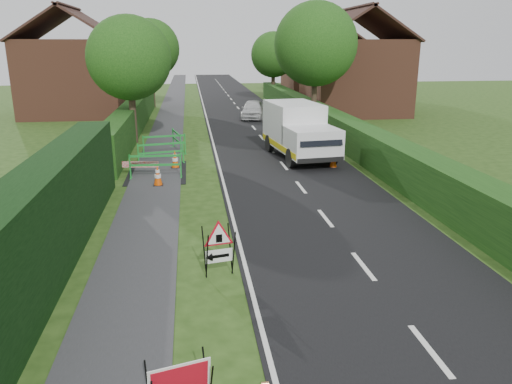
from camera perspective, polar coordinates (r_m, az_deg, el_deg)
ground at (r=11.08m, az=1.40°, el=-11.44°), size 120.00×120.00×0.00m
road_surface at (r=45.14m, az=-2.38°, el=9.96°), size 6.00×90.00×0.02m
footpath at (r=44.98m, az=-9.48°, el=9.73°), size 2.00×90.00×0.02m
hedge_west_near at (r=11.50m, az=-24.63°, el=-11.97°), size 1.10×18.00×2.50m
hedge_west_far at (r=32.27m, az=-13.68°, el=6.84°), size 1.00×24.00×1.80m
hedge_east at (r=27.39m, az=9.73°, el=5.39°), size 1.20×50.00×1.50m
house_west at (r=40.62m, az=-20.02°, el=12.36°), size 7.50×7.40×7.88m
house_east_a at (r=39.76m, az=11.15°, el=12.96°), size 7.50×7.40×7.88m
house_east_b at (r=53.46m, az=7.36°, el=13.98°), size 7.50×7.40×7.88m
tree_nw at (r=27.84m, az=-14.31°, el=14.61°), size 4.40×4.40×6.70m
tree_ne at (r=32.64m, az=6.83°, el=16.42°), size 5.20×5.20×7.79m
tree_fw at (r=43.77m, az=-12.00°, el=15.75°), size 4.80×4.80×7.24m
tree_fe at (r=48.33m, az=2.00°, el=15.41°), size 4.20×4.20×6.33m
red_rect_sign at (r=7.88m, az=-8.71°, el=-20.79°), size 1.02×0.77×0.78m
triangle_sign at (r=11.48m, az=-4.44°, el=-6.00°), size 0.93×0.93×1.16m
works_van at (r=23.72m, az=4.86°, el=7.12°), size 2.78×5.71×2.51m
traffic_cone_0 at (r=22.04m, az=8.84°, el=3.78°), size 0.38×0.38×0.79m
traffic_cone_1 at (r=24.14m, az=8.69°, el=4.89°), size 0.38×0.38×0.79m
traffic_cone_2 at (r=27.23m, az=7.34°, el=6.27°), size 0.38×0.38×0.79m
traffic_cone_3 at (r=19.33m, az=-11.17°, el=1.85°), size 0.38×0.38×0.79m
traffic_cone_4 at (r=21.99m, az=-9.23°, el=3.73°), size 0.38×0.38×0.79m
ped_barrier_0 at (r=20.36m, az=-11.43°, el=3.27°), size 2.07×0.42×1.00m
ped_barrier_1 at (r=22.73m, az=-10.82°, el=4.68°), size 2.09×0.76×1.00m
ped_barrier_2 at (r=24.65m, az=-10.44°, el=5.62°), size 2.09×0.67×1.00m
ped_barrier_3 at (r=25.55m, az=-9.06°, el=6.06°), size 0.78×2.09×1.00m
redwhite_plank at (r=21.15m, az=-13.00°, el=1.90°), size 1.49×0.23×0.25m
hatchback_car at (r=36.51m, az=-0.34°, el=9.43°), size 2.31×4.10×1.32m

